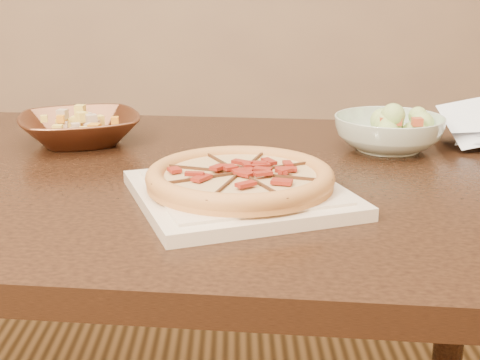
{
  "coord_description": "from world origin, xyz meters",
  "views": [
    {
      "loc": [
        0.12,
        -0.95,
        1.06
      ],
      "look_at": [
        0.12,
        -0.05,
        0.78
      ],
      "focal_mm": 50.0,
      "sensor_mm": 36.0,
      "label": 1
    }
  ],
  "objects": [
    {
      "name": "dining_table",
      "position": [
        0.03,
        0.09,
        0.64
      ],
      "size": [
        1.43,
        1.01,
        0.75
      ],
      "color": "#341D11",
      "rests_on": "floor"
    },
    {
      "name": "pizza",
      "position": [
        0.12,
        -0.05,
        0.78
      ],
      "size": [
        0.26,
        0.26,
        0.03
      ],
      "color": "tan",
      "rests_on": "plate"
    },
    {
      "name": "salad_bowl",
      "position": [
        0.4,
        0.23,
        0.78
      ],
      "size": [
        0.25,
        0.25,
        0.06
      ],
      "primitive_type": "imported",
      "rotation": [
        0.0,
        0.0,
        -0.36
      ],
      "color": "silver",
      "rests_on": "dining_table"
    },
    {
      "name": "salad",
      "position": [
        0.39,
        0.23,
        0.83
      ],
      "size": [
        0.09,
        0.1,
        0.04
      ],
      "color": "#B9D166",
      "rests_on": "salad_bowl"
    },
    {
      "name": "mixed_dish",
      "position": [
        -0.17,
        0.28,
        0.82
      ],
      "size": [
        0.1,
        0.1,
        0.03
      ],
      "color": "tan",
      "rests_on": "bronze_bowl"
    },
    {
      "name": "bronze_bowl",
      "position": [
        -0.17,
        0.28,
        0.78
      ],
      "size": [
        0.28,
        0.28,
        0.05
      ],
      "primitive_type": "imported",
      "rotation": [
        0.0,
        0.0,
        0.3
      ],
      "color": "brown",
      "rests_on": "dining_table"
    },
    {
      "name": "plate",
      "position": [
        0.12,
        -0.05,
        0.76
      ],
      "size": [
        0.36,
        0.36,
        0.02
      ],
      "color": "beige",
      "rests_on": "dining_table"
    }
  ]
}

